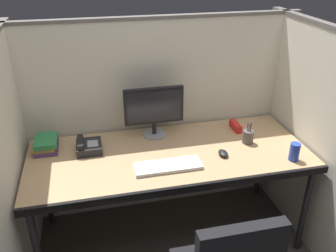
# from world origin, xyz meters

# --- Properties ---
(cubicle_partition_rear) EXTENTS (2.21, 0.06, 1.57)m
(cubicle_partition_rear) POSITION_xyz_m (0.00, 0.74, 0.79)
(cubicle_partition_rear) COLOR beige
(cubicle_partition_rear) RESTS_ON ground
(cubicle_partition_left) EXTENTS (0.06, 1.41, 1.57)m
(cubicle_partition_left) POSITION_xyz_m (-0.99, 0.20, 0.79)
(cubicle_partition_left) COLOR beige
(cubicle_partition_left) RESTS_ON ground
(cubicle_partition_right) EXTENTS (0.06, 1.41, 1.57)m
(cubicle_partition_right) POSITION_xyz_m (0.99, 0.20, 0.79)
(cubicle_partition_right) COLOR beige
(cubicle_partition_right) RESTS_ON ground
(desk) EXTENTS (1.90, 0.80, 0.74)m
(desk) POSITION_xyz_m (0.00, 0.29, 0.69)
(desk) COLOR tan
(desk) RESTS_ON ground
(monitor_center) EXTENTS (0.43, 0.17, 0.37)m
(monitor_center) POSITION_xyz_m (-0.05, 0.57, 0.96)
(monitor_center) COLOR gray
(monitor_center) RESTS_ON desk
(keyboard_main) EXTENTS (0.43, 0.15, 0.02)m
(keyboard_main) POSITION_xyz_m (-0.05, 0.13, 0.75)
(keyboard_main) COLOR silver
(keyboard_main) RESTS_ON desk
(computer_mouse) EXTENTS (0.06, 0.10, 0.04)m
(computer_mouse) POSITION_xyz_m (0.34, 0.18, 0.76)
(computer_mouse) COLOR black
(computer_mouse) RESTS_ON desk
(soda_can) EXTENTS (0.07, 0.07, 0.12)m
(soda_can) POSITION_xyz_m (0.77, 0.03, 0.80)
(soda_can) COLOR #263FB2
(soda_can) RESTS_ON desk
(red_stapler) EXTENTS (0.04, 0.15, 0.06)m
(red_stapler) POSITION_xyz_m (0.57, 0.52, 0.77)
(red_stapler) COLOR red
(red_stapler) RESTS_ON desk
(pen_cup) EXTENTS (0.08, 0.08, 0.16)m
(pen_cup) POSITION_xyz_m (0.57, 0.31, 0.79)
(pen_cup) COLOR #4C4742
(pen_cup) RESTS_ON desk
(desk_phone) EXTENTS (0.17, 0.19, 0.09)m
(desk_phone) POSITION_xyz_m (-0.54, 0.45, 0.77)
(desk_phone) COLOR black
(desk_phone) RESTS_ON desk
(book_stack) EXTENTS (0.16, 0.22, 0.08)m
(book_stack) POSITION_xyz_m (-0.82, 0.54, 0.78)
(book_stack) COLOR #4C3366
(book_stack) RESTS_ON desk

